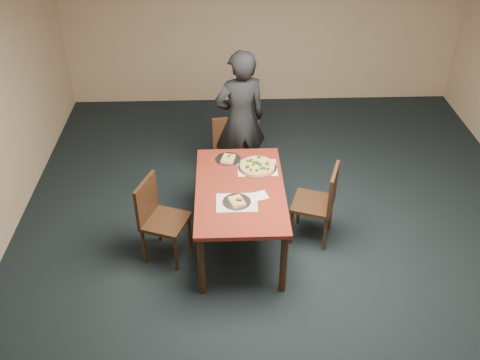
{
  "coord_description": "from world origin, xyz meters",
  "views": [
    {
      "loc": [
        -0.63,
        -3.85,
        3.93
      ],
      "look_at": [
        -0.47,
        0.52,
        0.85
      ],
      "focal_mm": 40.0,
      "sensor_mm": 36.0,
      "label": 1
    }
  ],
  "objects_px": {
    "chair_right": "(321,200)",
    "slice_plate_far": "(228,159)",
    "slice_plate_near": "(237,201)",
    "chair_far": "(232,151)",
    "dining_table": "(240,195)",
    "diner": "(240,120)",
    "pizza_pan": "(257,166)",
    "chair_left": "(158,215)"
  },
  "relations": [
    {
      "from": "pizza_pan",
      "to": "slice_plate_far",
      "type": "xyz_separation_m",
      "value": [
        -0.31,
        0.17,
        -0.01
      ]
    },
    {
      "from": "diner",
      "to": "slice_plate_far",
      "type": "height_order",
      "value": "diner"
    },
    {
      "from": "slice_plate_far",
      "to": "chair_left",
      "type": "bearing_deg",
      "value": -138.53
    },
    {
      "from": "chair_right",
      "to": "pizza_pan",
      "type": "bearing_deg",
      "value": -93.75
    },
    {
      "from": "diner",
      "to": "chair_right",
      "type": "bearing_deg",
      "value": 109.69
    },
    {
      "from": "slice_plate_far",
      "to": "chair_right",
      "type": "bearing_deg",
      "value": -25.04
    },
    {
      "from": "chair_far",
      "to": "pizza_pan",
      "type": "distance_m",
      "value": 0.82
    },
    {
      "from": "chair_right",
      "to": "chair_far",
      "type": "bearing_deg",
      "value": -118.39
    },
    {
      "from": "pizza_pan",
      "to": "slice_plate_far",
      "type": "distance_m",
      "value": 0.35
    },
    {
      "from": "chair_left",
      "to": "chair_right",
      "type": "distance_m",
      "value": 1.71
    },
    {
      "from": "chair_left",
      "to": "chair_right",
      "type": "xyz_separation_m",
      "value": [
        1.7,
        0.19,
        0.0
      ]
    },
    {
      "from": "dining_table",
      "to": "pizza_pan",
      "type": "distance_m",
      "value": 0.43
    },
    {
      "from": "dining_table",
      "to": "slice_plate_far",
      "type": "height_order",
      "value": "slice_plate_far"
    },
    {
      "from": "dining_table",
      "to": "chair_far",
      "type": "height_order",
      "value": "chair_far"
    },
    {
      "from": "diner",
      "to": "slice_plate_far",
      "type": "bearing_deg",
      "value": 61.43
    },
    {
      "from": "pizza_pan",
      "to": "chair_left",
      "type": "bearing_deg",
      "value": -155.46
    },
    {
      "from": "chair_left",
      "to": "dining_table",
      "type": "bearing_deg",
      "value": -61.92
    },
    {
      "from": "diner",
      "to": "slice_plate_near",
      "type": "bearing_deg",
      "value": 70.9
    },
    {
      "from": "dining_table",
      "to": "diner",
      "type": "distance_m",
      "value": 1.24
    },
    {
      "from": "dining_table",
      "to": "slice_plate_near",
      "type": "relative_size",
      "value": 5.36
    },
    {
      "from": "chair_left",
      "to": "slice_plate_far",
      "type": "xyz_separation_m",
      "value": [
        0.73,
        0.64,
        0.25
      ]
    },
    {
      "from": "chair_left",
      "to": "slice_plate_far",
      "type": "height_order",
      "value": "chair_left"
    },
    {
      "from": "dining_table",
      "to": "chair_left",
      "type": "bearing_deg",
      "value": -172.26
    },
    {
      "from": "chair_left",
      "to": "chair_far",
      "type": "bearing_deg",
      "value": -12.52
    },
    {
      "from": "diner",
      "to": "slice_plate_near",
      "type": "relative_size",
      "value": 6.18
    },
    {
      "from": "pizza_pan",
      "to": "slice_plate_far",
      "type": "height_order",
      "value": "pizza_pan"
    },
    {
      "from": "chair_far",
      "to": "pizza_pan",
      "type": "bearing_deg",
      "value": -78.02
    },
    {
      "from": "slice_plate_far",
      "to": "diner",
      "type": "bearing_deg",
      "value": 77.15
    },
    {
      "from": "chair_left",
      "to": "slice_plate_near",
      "type": "distance_m",
      "value": 0.85
    },
    {
      "from": "chair_far",
      "to": "chair_right",
      "type": "distance_m",
      "value": 1.36
    },
    {
      "from": "chair_left",
      "to": "pizza_pan",
      "type": "height_order",
      "value": "chair_left"
    },
    {
      "from": "slice_plate_near",
      "to": "chair_far",
      "type": "bearing_deg",
      "value": 91.01
    },
    {
      "from": "diner",
      "to": "slice_plate_near",
      "type": "distance_m",
      "value": 1.46
    },
    {
      "from": "chair_right",
      "to": "diner",
      "type": "xyz_separation_m",
      "value": [
        -0.81,
        1.14,
        0.35
      ]
    },
    {
      "from": "chair_left",
      "to": "pizza_pan",
      "type": "relative_size",
      "value": 2.19
    },
    {
      "from": "chair_right",
      "to": "slice_plate_far",
      "type": "distance_m",
      "value": 1.09
    },
    {
      "from": "chair_left",
      "to": "chair_right",
      "type": "height_order",
      "value": "same"
    },
    {
      "from": "diner",
      "to": "slice_plate_far",
      "type": "xyz_separation_m",
      "value": [
        -0.16,
        -0.69,
        -0.1
      ]
    },
    {
      "from": "diner",
      "to": "pizza_pan",
      "type": "distance_m",
      "value": 0.88
    },
    {
      "from": "chair_right",
      "to": "dining_table",
      "type": "bearing_deg",
      "value": -65.41
    },
    {
      "from": "dining_table",
      "to": "slice_plate_far",
      "type": "relative_size",
      "value": 5.36
    },
    {
      "from": "chair_far",
      "to": "diner",
      "type": "xyz_separation_m",
      "value": [
        0.11,
        0.13,
        0.35
      ]
    }
  ]
}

